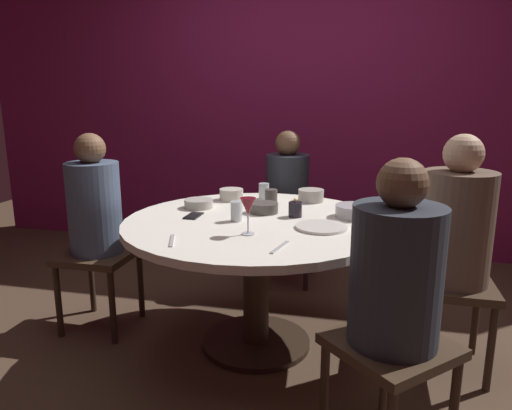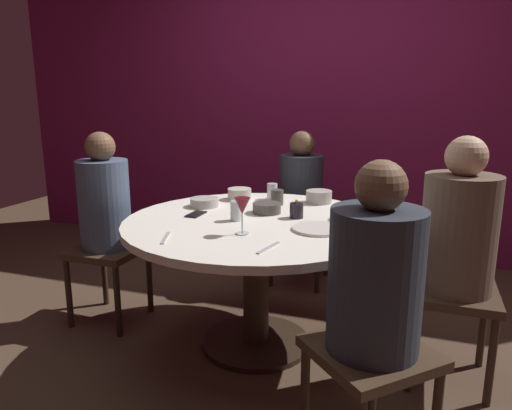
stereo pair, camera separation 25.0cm
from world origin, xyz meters
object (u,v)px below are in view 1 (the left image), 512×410
candle_holder (295,209)px  cell_phone (193,216)px  bowl_rice_portion (199,204)px  cup_by_left_diner (264,191)px  seated_diner_left (95,212)px  cup_near_candle (271,197)px  cup_by_right_diner (236,211)px  bowl_salad_center (231,194)px  wine_glass (248,208)px  bowl_sauce_side (311,195)px  dining_table (256,245)px  seated_diner_right (456,230)px  seated_diner_back (287,189)px  bowl_serving_large (355,211)px  dinner_plate (321,227)px  bowl_small_white (264,208)px  seated_diner_front_right (396,280)px

candle_holder → cell_phone: candle_holder is taller
bowl_rice_portion → cup_by_left_diner: 0.45m
seated_diner_left → cup_near_candle: (0.95, 0.37, 0.05)m
cup_by_right_diner → bowl_salad_center: bearing=109.0°
cup_by_left_diner → wine_glass: bearing=-83.1°
bowl_salad_center → bowl_sauce_side: bowl_sauce_side is taller
wine_glass → bowl_sauce_side: wine_glass is taller
dining_table → seated_diner_right: (0.99, 0.00, 0.15)m
seated_diner_left → seated_diner_back: bearing=46.2°
dining_table → seated_diner_right: bearing=0.0°
bowl_rice_portion → candle_holder: bearing=-7.9°
bowl_sauce_side → cup_by_right_diner: cup_by_right_diner is taller
bowl_serving_large → cup_by_right_diner: (-0.60, -0.22, 0.02)m
cup_by_right_diner → bowl_sauce_side: bearing=59.9°
bowl_sauce_side → cup_near_candle: bearing=-147.8°
bowl_salad_center → bowl_rice_portion: bowl_salad_center is taller
dinner_plate → cup_by_right_diner: (-0.44, 0.04, 0.05)m
dining_table → dinner_plate: (0.35, -0.08, 0.15)m
bowl_salad_center → candle_holder: bearing=-35.9°
dining_table → cup_by_left_diner: (-0.07, 0.51, 0.19)m
bowl_small_white → cup_by_left_diner: (-0.08, 0.35, 0.02)m
seated_diner_right → cup_by_left_diner: seated_diner_right is taller
seated_diner_front_right → dinner_plate: size_ratio=4.53×
bowl_serving_large → cup_by_right_diner: 0.64m
seated_diner_left → bowl_salad_center: seated_diner_left is taller
cup_by_left_diner → cup_by_right_diner: bearing=-92.5°
seated_diner_front_right → bowl_rice_portion: size_ratio=6.95×
seated_diner_left → bowl_salad_center: 0.81m
bowl_serving_large → bowl_sauce_side: (-0.28, 0.33, 0.00)m
seated_diner_back → candle_holder: 0.90m
bowl_small_white → bowl_salad_center: bearing=134.2°
bowl_small_white → cup_by_left_diner: cup_by_left_diner is taller
candle_holder → bowl_sauce_side: size_ratio=0.65×
seated_diner_back → cup_by_left_diner: 0.49m
dining_table → bowl_small_white: bearing=87.1°
bowl_salad_center → bowl_small_white: bearing=-45.8°
candle_holder → seated_diner_front_right: bearing=-58.3°
cup_by_right_diner → cell_phone: bearing=171.5°
candle_holder → bowl_rice_portion: size_ratio=0.62×
seated_diner_right → bowl_sauce_side: 0.91m
bowl_salad_center → cup_near_candle: bearing=-14.3°
dining_table → cup_near_candle: size_ratio=15.17×
bowl_salad_center → cup_near_candle: size_ratio=1.61×
cup_by_left_diner → seated_diner_right: bearing=-25.9°
dinner_plate → bowl_serving_large: bearing=59.3°
bowl_sauce_side → bowl_rice_portion: 0.69m
seated_diner_back → bowl_rice_portion: size_ratio=6.70×
bowl_serving_large → seated_diner_front_right: bearing=-78.4°
seated_diner_right → candle_holder: size_ratio=11.58×
seated_diner_right → dinner_plate: size_ratio=4.65×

